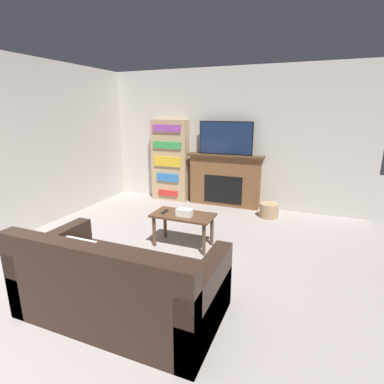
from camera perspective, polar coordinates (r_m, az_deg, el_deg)
The scene contains 11 objects.
ground_plane at distance 2.95m, azimuth -25.30°, elevation -26.44°, with size 18.00×18.00×0.00m, color #9E938E.
wall_back at distance 6.15m, azimuth 5.36°, elevation 10.15°, with size 5.72×0.06×2.70m.
wall_side at distance 5.54m, azimuth -27.08°, elevation 8.00°, with size 0.06×5.45×2.70m.
fireplace at distance 6.10m, azimuth 6.23°, elevation 2.27°, with size 1.52×0.28×1.05m.
tv at distance 5.95m, azimuth 6.41°, elevation 10.16°, with size 1.07×0.03×0.64m.
couch at distance 3.04m, azimuth -13.61°, elevation -17.09°, with size 1.87×1.00×0.87m.
coffee_table at distance 4.27m, azimuth -1.73°, elevation -5.26°, with size 0.88×0.46×0.48m.
tissue_box at distance 4.16m, azimuth -1.47°, elevation -3.92°, with size 0.22×0.12×0.10m.
remote_control at distance 4.33m, azimuth -5.24°, elevation -3.73°, with size 0.04×0.15×0.02m.
bookshelf at distance 6.45m, azimuth -4.18°, elevation 6.01°, with size 0.79×0.29×1.71m.
storage_basket at distance 5.67m, azimuth 14.44°, elevation -3.38°, with size 0.34×0.34×0.26m.
Camera 1 is at (1.78, -1.38, 1.90)m, focal length 28.00 mm.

